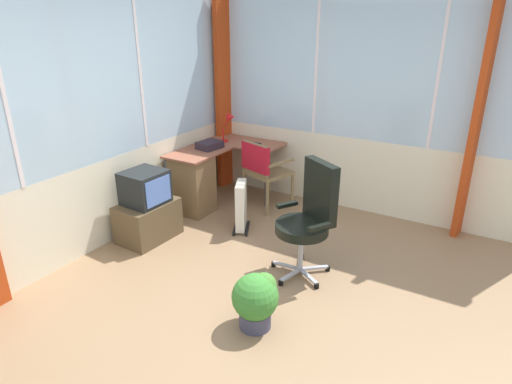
% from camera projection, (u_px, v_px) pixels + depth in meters
% --- Properties ---
extents(ground, '(5.58, 5.20, 0.06)m').
position_uv_depth(ground, '(275.00, 307.00, 3.81)').
color(ground, '#937250').
extents(north_window_panel, '(4.58, 0.07, 2.77)m').
position_uv_depth(north_window_panel, '(85.00, 118.00, 4.29)').
color(north_window_panel, '#EFE5C5').
rests_on(north_window_panel, ground).
extents(east_window_panel, '(0.07, 4.20, 2.77)m').
position_uv_depth(east_window_panel, '(371.00, 101.00, 5.13)').
color(east_window_panel, '#EFE5C5').
rests_on(east_window_panel, ground).
extents(curtain_corner, '(0.29, 0.11, 2.67)m').
position_uv_depth(curtain_corner, '(224.00, 92.00, 5.99)').
color(curtain_corner, '#BA3D15').
rests_on(curtain_corner, ground).
extents(curtain_east_far, '(0.29, 0.11, 2.67)m').
position_uv_depth(curtain_east_far, '(478.00, 117.00, 4.54)').
color(curtain_east_far, '#BA3D15').
rests_on(curtain_east_far, ground).
extents(desk, '(1.33, 1.03, 0.75)m').
position_uv_depth(desk, '(197.00, 179.00, 5.49)').
color(desk, '#985740').
rests_on(desk, ground).
extents(desk_lamp, '(0.22, 0.19, 0.38)m').
position_uv_depth(desk_lamp, '(229.00, 122.00, 5.81)').
color(desk_lamp, red).
rests_on(desk_lamp, desk).
extents(tv_remote, '(0.06, 0.15, 0.02)m').
position_uv_depth(tv_remote, '(255.00, 144.00, 5.73)').
color(tv_remote, black).
rests_on(tv_remote, desk).
extents(paper_tray, '(0.33, 0.27, 0.09)m').
position_uv_depth(paper_tray, '(210.00, 145.00, 5.55)').
color(paper_tray, '#2B212C').
rests_on(paper_tray, desk).
extents(wooden_armchair, '(0.61, 0.60, 0.88)m').
position_uv_depth(wooden_armchair, '(261.00, 166.00, 5.46)').
color(wooden_armchair, olive).
rests_on(wooden_armchair, ground).
extents(office_chair, '(0.60, 0.62, 1.11)m').
position_uv_depth(office_chair, '(310.00, 213.00, 4.05)').
color(office_chair, '#B7B7BF').
rests_on(office_chair, ground).
extents(tv_on_stand, '(0.66, 0.47, 0.79)m').
position_uv_depth(tv_on_stand, '(147.00, 210.00, 4.79)').
color(tv_on_stand, brown).
rests_on(tv_on_stand, ground).
extents(space_heater, '(0.41, 0.31, 0.58)m').
position_uv_depth(space_heater, '(241.00, 205.00, 5.03)').
color(space_heater, silver).
rests_on(space_heater, ground).
extents(potted_plant, '(0.37, 0.37, 0.47)m').
position_uv_depth(potted_plant, '(256.00, 298.00, 3.44)').
color(potted_plant, '#41435A').
rests_on(potted_plant, ground).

